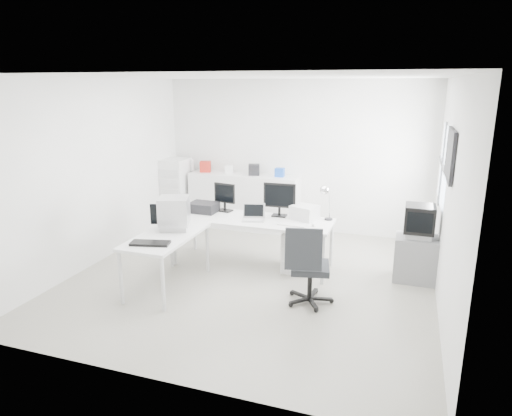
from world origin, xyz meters
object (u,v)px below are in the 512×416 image
(laser_printer, at_px, (305,212))
(drawer_pedestal, at_px, (298,251))
(inkjet_printer, at_px, (204,207))
(lcd_monitor_small, at_px, (225,197))
(crt_monitor, at_px, (174,212))
(filing_cabinet, at_px, (176,192))
(main_desk, at_px, (252,242))
(crt_tv, at_px, (419,222))
(lcd_monitor_large, at_px, (279,200))
(office_chair, at_px, (310,264))
(laptop, at_px, (253,213))
(tv_cabinet, at_px, (416,259))
(sideboard, at_px, (244,201))
(side_desk, at_px, (167,261))

(laser_printer, bearing_deg, drawer_pedestal, -86.86)
(inkjet_printer, relative_size, lcd_monitor_small, 0.93)
(laser_printer, bearing_deg, crt_monitor, -126.70)
(filing_cabinet, bearing_deg, main_desk, -36.34)
(crt_tv, bearing_deg, inkjet_printer, -177.83)
(inkjet_printer, height_order, lcd_monitor_large, lcd_monitor_large)
(main_desk, bearing_deg, crt_monitor, -135.00)
(crt_monitor, bearing_deg, office_chair, -22.65)
(laptop, height_order, crt_tv, crt_tv)
(laptop, distance_m, tv_cabinet, 2.41)
(inkjet_printer, distance_m, crt_tv, 3.22)
(laser_printer, height_order, filing_cabinet, filing_cabinet)
(laser_printer, height_order, sideboard, sideboard)
(drawer_pedestal, bearing_deg, main_desk, -175.91)
(laptop, bearing_deg, crt_tv, -5.94)
(lcd_monitor_small, bearing_deg, crt_tv, 9.96)
(lcd_monitor_large, height_order, laptop, lcd_monitor_large)
(crt_tv, bearing_deg, tv_cabinet, 0.00)
(tv_cabinet, height_order, filing_cabinet, filing_cabinet)
(office_chair, bearing_deg, main_desk, 127.58)
(office_chair, xyz_separation_m, filing_cabinet, (-3.23, 2.51, 0.12))
(lcd_monitor_small, xyz_separation_m, crt_tv, (2.92, -0.03, -0.11))
(office_chair, xyz_separation_m, tv_cabinet, (1.27, 1.17, -0.21))
(laptop, height_order, sideboard, sideboard)
(filing_cabinet, bearing_deg, inkjet_printer, -48.91)
(lcd_monitor_small, height_order, crt_monitor, crt_monitor)
(sideboard, height_order, filing_cabinet, filing_cabinet)
(side_desk, height_order, sideboard, sideboard)
(lcd_monitor_small, relative_size, office_chair, 0.43)
(laser_printer, bearing_deg, lcd_monitor_small, -161.79)
(laser_printer, bearing_deg, laptop, -135.90)
(lcd_monitor_small, bearing_deg, main_desk, -13.94)
(lcd_monitor_large, distance_m, office_chair, 1.49)
(laser_printer, bearing_deg, office_chair, -53.86)
(drawer_pedestal, bearing_deg, lcd_monitor_large, 150.26)
(lcd_monitor_small, distance_m, laptop, 0.70)
(crt_monitor, distance_m, sideboard, 2.65)
(tv_cabinet, height_order, sideboard, sideboard)
(crt_tv, relative_size, filing_cabinet, 0.38)
(lcd_monitor_large, distance_m, tv_cabinet, 2.14)
(inkjet_printer, bearing_deg, laptop, -10.64)
(main_desk, height_order, laptop, laptop)
(laptop, bearing_deg, side_desk, -145.82)
(filing_cabinet, bearing_deg, laptop, -37.40)
(drawer_pedestal, xyz_separation_m, crt_tv, (1.67, 0.17, 0.57))
(drawer_pedestal, bearing_deg, filing_cabinet, 151.82)
(tv_cabinet, relative_size, filing_cabinet, 0.49)
(laptop, bearing_deg, laser_printer, 10.73)
(filing_cabinet, bearing_deg, drawer_pedestal, -28.18)
(office_chair, bearing_deg, sideboard, 113.00)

